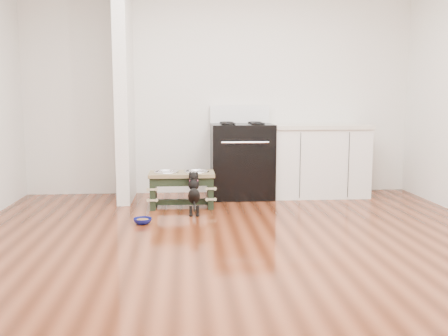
# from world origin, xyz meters

# --- Properties ---
(ground) EXTENTS (5.00, 5.00, 0.00)m
(ground) POSITION_xyz_m (0.00, 0.00, 0.00)
(ground) COLOR #421A0B
(ground) RESTS_ON ground
(room_shell) EXTENTS (5.00, 5.00, 5.00)m
(room_shell) POSITION_xyz_m (0.00, 0.00, 1.62)
(room_shell) COLOR silver
(room_shell) RESTS_ON ground
(partition_wall) EXTENTS (0.15, 0.80, 2.70)m
(partition_wall) POSITION_xyz_m (-1.18, 2.10, 1.35)
(partition_wall) COLOR silver
(partition_wall) RESTS_ON ground
(oven_range) EXTENTS (0.76, 0.69, 1.14)m
(oven_range) POSITION_xyz_m (0.25, 2.16, 0.48)
(oven_range) COLOR black
(oven_range) RESTS_ON ground
(cabinet_run) EXTENTS (1.24, 0.64, 0.91)m
(cabinet_run) POSITION_xyz_m (1.23, 2.18, 0.45)
(cabinet_run) COLOR silver
(cabinet_run) RESTS_ON ground
(dog_feeder) EXTENTS (0.74, 0.39, 0.42)m
(dog_feeder) POSITION_xyz_m (-0.50, 1.59, 0.29)
(dog_feeder) COLOR black
(dog_feeder) RESTS_ON ground
(puppy) EXTENTS (0.13, 0.38, 0.45)m
(puppy) POSITION_xyz_m (-0.37, 1.25, 0.25)
(puppy) COLOR black
(puppy) RESTS_ON ground
(floor_bowl) EXTENTS (0.20, 0.20, 0.06)m
(floor_bowl) POSITION_xyz_m (-0.88, 0.86, 0.03)
(floor_bowl) COLOR #0D115C
(floor_bowl) RESTS_ON ground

